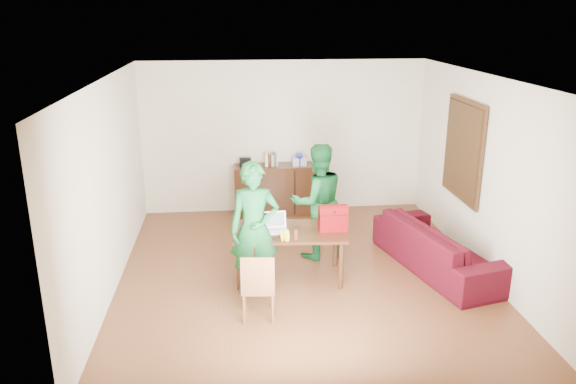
{
  "coord_description": "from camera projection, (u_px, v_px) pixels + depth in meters",
  "views": [
    {
      "loc": [
        -0.91,
        -7.02,
        3.49
      ],
      "look_at": [
        -0.19,
        0.13,
        1.17
      ],
      "focal_mm": 35.0,
      "sensor_mm": 36.0,
      "label": 1
    }
  ],
  "objects": [
    {
      "name": "laptop",
      "position": [
        275.0,
        228.0,
        7.45
      ],
      "size": [
        0.33,
        0.24,
        0.23
      ],
      "rotation": [
        0.0,
        0.0,
        0.03
      ],
      "color": "white",
      "rests_on": "table"
    },
    {
      "name": "bottle",
      "position": [
        296.0,
        234.0,
        7.18
      ],
      "size": [
        0.06,
        0.06,
        0.16
      ],
      "primitive_type": "cylinder",
      "rotation": [
        0.0,
        0.0,
        0.17
      ],
      "color": "#5D2415",
      "rests_on": "table"
    },
    {
      "name": "red_bag",
      "position": [
        333.0,
        220.0,
        7.49
      ],
      "size": [
        0.38,
        0.22,
        0.28
      ],
      "primitive_type": "cube",
      "rotation": [
        0.0,
        0.0,
        -0.02
      ],
      "color": "maroon",
      "rests_on": "table"
    },
    {
      "name": "bananas",
      "position": [
        285.0,
        239.0,
        7.13
      ],
      "size": [
        0.19,
        0.15,
        0.06
      ],
      "primitive_type": null,
      "rotation": [
        0.0,
        0.0,
        0.38
      ],
      "color": "gold",
      "rests_on": "table"
    },
    {
      "name": "sofa",
      "position": [
        440.0,
        247.0,
        7.9
      ],
      "size": [
        1.43,
        2.42,
        0.66
      ],
      "primitive_type": "imported",
      "rotation": [
        0.0,
        0.0,
        1.82
      ],
      "color": "#3D080C",
      "rests_on": "ground"
    },
    {
      "name": "table",
      "position": [
        289.0,
        236.0,
        7.54
      ],
      "size": [
        1.55,
        0.94,
        0.7
      ],
      "rotation": [
        0.0,
        0.0,
        -0.07
      ],
      "color": "black",
      "rests_on": "ground"
    },
    {
      "name": "person_near",
      "position": [
        254.0,
        229.0,
        7.09
      ],
      "size": [
        0.64,
        0.43,
        1.73
      ],
      "primitive_type": "imported",
      "rotation": [
        0.0,
        0.0,
        -0.02
      ],
      "color": "#145E29",
      "rests_on": "ground"
    },
    {
      "name": "chair",
      "position": [
        259.0,
        299.0,
        6.63
      ],
      "size": [
        0.42,
        0.4,
        0.85
      ],
      "rotation": [
        0.0,
        0.0,
        -0.09
      ],
      "color": "brown",
      "rests_on": "ground"
    },
    {
      "name": "person_far",
      "position": [
        317.0,
        201.0,
        8.15
      ],
      "size": [
        0.97,
        0.83,
        1.72
      ],
      "primitive_type": "imported",
      "rotation": [
        0.0,
        0.0,
        3.39
      ],
      "color": "#125323",
      "rests_on": "ground"
    },
    {
      "name": "room",
      "position": [
        303.0,
        182.0,
        7.53
      ],
      "size": [
        5.2,
        5.7,
        2.9
      ],
      "color": "#422510",
      "rests_on": "ground"
    }
  ]
}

